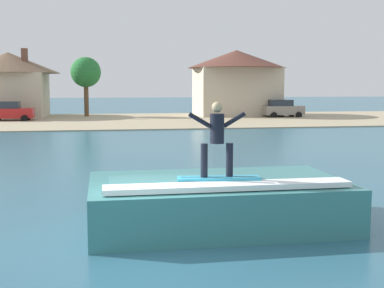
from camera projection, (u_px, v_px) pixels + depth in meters
name	position (u px, v px, depth m)	size (l,w,h in m)	color
ground_plane	(142.00, 246.00, 10.83)	(260.00, 260.00, 0.00)	#2D5E75
wave_crest	(218.00, 201.00, 12.41)	(6.05, 3.56, 1.23)	teal
surfboard	(219.00, 178.00, 11.69)	(1.90, 0.61, 0.06)	#33A5CC
surfer	(217.00, 135.00, 11.59)	(1.32, 0.32, 1.70)	black
shoreline_bank	(110.00, 120.00, 48.67)	(120.00, 21.59, 0.09)	tan
car_near_shore	(10.00, 111.00, 47.79)	(4.11, 2.16, 1.86)	red
car_far_shore	(282.00, 108.00, 53.39)	(4.09, 2.27, 1.86)	gray
house_with_chimney	(9.00, 81.00, 53.64)	(10.60, 10.60, 7.06)	beige
house_gabled_white	(236.00, 78.00, 56.11)	(10.66, 10.66, 7.11)	beige
tree_tall_bare	(86.00, 73.00, 53.75)	(3.13, 3.13, 6.26)	brown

